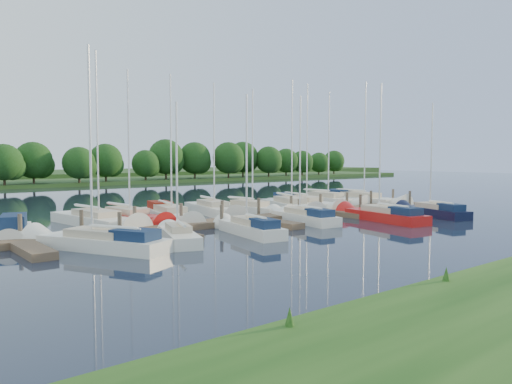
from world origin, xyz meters
TOP-DOWN VIEW (x-y plane):
  - ground at (0.00, 0.00)m, footprint 260.00×260.00m
  - dock at (0.00, 7.31)m, footprint 40.00×6.00m
  - mooring_pilings at (0.00, 8.43)m, footprint 38.24×2.84m
  - far_shore at (0.00, 75.00)m, footprint 180.00×30.00m
  - treeline at (3.40, 62.24)m, footprint 145.59×9.88m
  - motorboat at (-15.50, 11.03)m, footprint 3.10×5.94m
  - sailboat_n_2 at (-9.64, 13.08)m, footprint 3.39×9.98m
  - sailboat_n_3 at (-7.43, 12.97)m, footprint 2.96×9.00m
  - sailboat_n_4 at (-4.35, 12.39)m, footprint 3.46×8.92m
  - sailboat_n_5 at (0.66, 14.02)m, footprint 3.57×8.95m
  - sailboat_n_6 at (3.19, 12.19)m, footprint 2.82×8.52m
  - sailboat_n_7 at (7.44, 11.83)m, footprint 4.63×9.42m
  - sailboat_n_8 at (9.83, 12.60)m, footprint 2.91×9.41m
  - sailboat_n_9 at (14.35, 13.98)m, footprint 2.72×9.18m
  - sailboat_n_10 at (17.36, 12.07)m, footprint 2.70×10.06m
  - sailboat_s_0 at (-12.99, 4.33)m, footprint 5.20×8.27m
  - sailboat_s_1 at (-8.63, 3.76)m, footprint 3.20×6.29m
  - sailboat_s_2 at (-3.86, 3.33)m, footprint 2.64×7.01m
  - sailboat_s_3 at (2.75, 5.43)m, footprint 2.71×7.55m
  - sailboat_s_4 at (8.10, 2.35)m, footprint 3.20×8.44m
  - sailboat_s_5 at (13.64, 1.55)m, footprint 3.64×7.40m

SIDE VIEW (x-z plane):
  - ground at x=0.00m, z-range 0.00..0.00m
  - dock at x=0.00m, z-range 0.00..0.40m
  - sailboat_n_2 at x=-9.64m, z-range -5.96..6.50m
  - sailboat_s_1 at x=-8.63m, z-range -3.84..4.39m
  - sailboat_n_3 at x=-7.43m, z-range -5.40..5.95m
  - sailboat_n_6 at x=3.19m, z-range -5.12..5.67m
  - sailboat_n_5 at x=0.66m, z-range -5.37..5.92m
  - sailboat_n_7 at x=7.44m, z-range -5.72..6.29m
  - sailboat_n_9 at x=14.35m, z-range -5.57..6.13m
  - far_shore at x=0.00m, z-range 0.00..0.60m
  - sailboat_s_3 at x=2.75m, z-range -4.47..5.11m
  - sailboat_s_0 at x=-12.99m, z-range -5.10..5.74m
  - sailboat_s_5 at x=13.64m, z-range -4.44..5.08m
  - sailboat_s_2 at x=-3.86m, z-range -4.17..4.82m
  - sailboat_s_4 at x=8.10m, z-range -5.00..5.65m
  - sailboat_n_4 at x=-4.35m, z-range -5.30..5.96m
  - sailboat_n_8 at x=9.83m, z-range -5.60..6.26m
  - sailboat_n_10 at x=17.36m, z-range -6.03..6.70m
  - motorboat at x=-15.50m, z-range -0.51..1.21m
  - mooring_pilings at x=0.00m, z-range -0.40..1.60m
  - treeline at x=3.40m, z-range -0.03..8.21m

